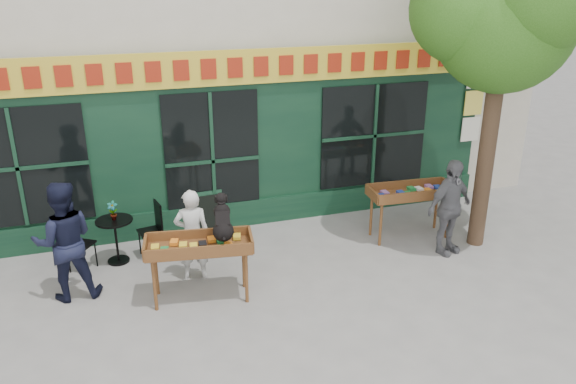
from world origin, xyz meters
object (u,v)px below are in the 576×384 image
bistro_table (115,232)px  book_cart_center (199,248)px  woman (192,235)px  book_cart_right (411,195)px  man_right (449,207)px  man_left (64,241)px  dog (222,217)px

bistro_table → book_cart_center: bearing=-53.9°
woman → book_cart_right: bearing=-167.4°
woman → book_cart_right: size_ratio=0.96×
book_cart_right → bistro_table: book_cart_right is taller
man_right → bistro_table: man_right is taller
man_left → bistro_table: bearing=-129.4°
man_left → woman: bearing=178.4°
book_cart_center → bistro_table: 1.94m
book_cart_right → man_left: bearing=-173.5°
dog → book_cart_right: bearing=23.7°
man_right → man_left: 6.11m
dog → man_right: (3.91, 0.22, -0.45)m
bistro_table → man_left: bearing=-127.9°
bistro_table → man_left: man_left is taller
woman → man_right: 4.29m
man_right → man_left: bearing=159.3°
man_right → man_left: size_ratio=0.92×
woman → bistro_table: 1.46m
dog → woman: dog is taller
dog → man_left: size_ratio=0.33×
book_cart_right → man_left: man_left is taller
dog → bistro_table: 2.31m
book_cart_center → dog: (0.35, -0.05, 0.47)m
book_cart_center → dog: dog is taller
book_cart_center → book_cart_right: 4.06m
book_cart_center → book_cart_right: size_ratio=1.02×
book_cart_right → bistro_table: (-5.09, 0.63, -0.28)m
man_right → bistro_table: 5.57m
book_cart_right → man_right: bearing=-64.3°
book_cart_right → man_left: 5.80m
book_cart_center → bistro_table: size_ratio=2.07×
book_cart_center → woman: 0.66m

